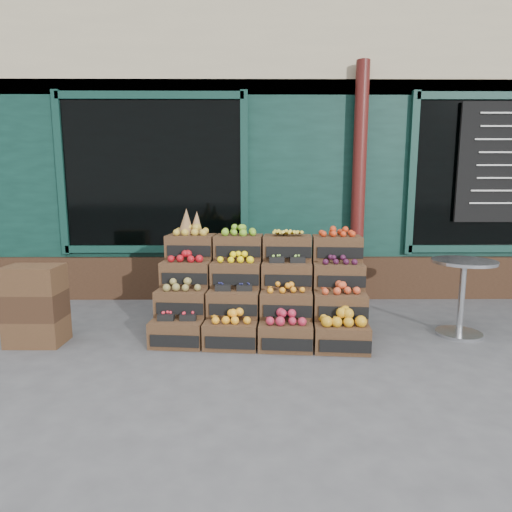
{
  "coord_description": "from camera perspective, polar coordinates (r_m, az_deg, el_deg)",
  "views": [
    {
      "loc": [
        -0.23,
        -3.8,
        1.57
      ],
      "look_at": [
        -0.2,
        0.7,
        0.85
      ],
      "focal_mm": 30.0,
      "sensor_mm": 36.0,
      "label": 1
    }
  ],
  "objects": [
    {
      "name": "ground",
      "position": [
        4.12,
        2.94,
        -13.35
      ],
      "size": [
        60.0,
        60.0,
        0.0
      ],
      "primitive_type": "plane",
      "color": "#4A4A4D",
      "rests_on": "ground"
    },
    {
      "name": "shop_facade",
      "position": [
        8.95,
        1.13,
        14.43
      ],
      "size": [
        12.0,
        6.24,
        4.8
      ],
      "color": "#0E3028",
      "rests_on": "ground"
    },
    {
      "name": "crate_display",
      "position": [
        4.64,
        0.67,
        -5.28
      ],
      "size": [
        2.24,
        1.24,
        1.35
      ],
      "rotation": [
        0.0,
        0.0,
        -0.09
      ],
      "color": "#452D1B",
      "rests_on": "ground"
    },
    {
      "name": "spare_crates",
      "position": [
        4.86,
        -27.34,
        -5.85
      ],
      "size": [
        0.54,
        0.38,
        0.81
      ],
      "rotation": [
        0.0,
        0.0,
        -0.01
      ],
      "color": "#452D1B",
      "rests_on": "ground"
    },
    {
      "name": "bistro_table",
      "position": [
        5.04,
        25.79,
        -3.95
      ],
      "size": [
        0.65,
        0.65,
        0.82
      ],
      "rotation": [
        0.0,
        0.0,
        -0.43
      ],
      "color": "silver",
      "rests_on": "ground"
    },
    {
      "name": "shopkeeper",
      "position": [
        6.72,
        -9.29,
        3.92
      ],
      "size": [
        0.82,
        0.66,
        1.95
      ],
      "primitive_type": "imported",
      "rotation": [
        0.0,
        0.0,
        3.45
      ],
      "color": "#185526",
      "rests_on": "ground"
    }
  ]
}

